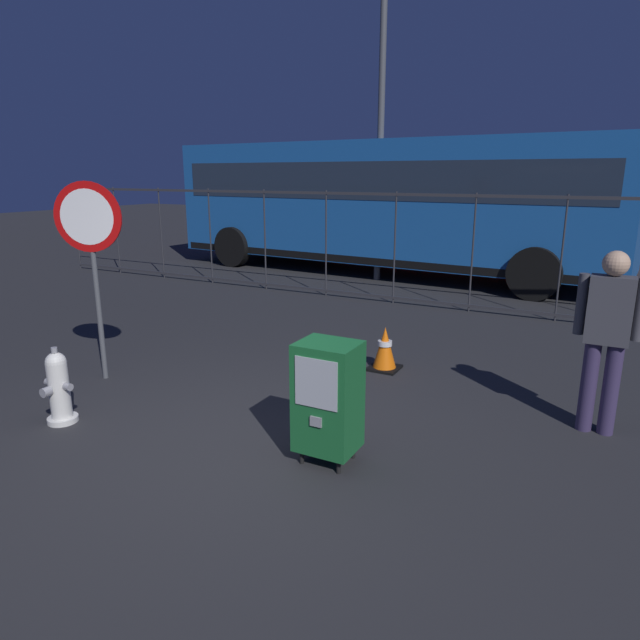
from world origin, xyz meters
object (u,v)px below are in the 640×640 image
Objects in this scene: stop_sign at (91,240)px; bus_far at (421,194)px; pedestrian at (607,333)px; bus_near at (387,200)px; traffic_cone at (385,349)px; street_light_near_left at (383,55)px; newspaper_box_primary at (328,397)px; fire_hydrant at (59,387)px.

bus_far is (-0.27, 12.43, 0.11)m from stop_sign.
bus_near reaches higher than pedestrian.
bus_far is (-3.04, 10.63, 1.45)m from traffic_cone.
street_light_near_left is (0.19, -0.95, 2.92)m from bus_near.
newspaper_box_primary is at bearing -66.99° from bus_near.
street_light_near_left is at bearing 91.07° from fire_hydrant.
bus_far is at bearing 115.41° from pedestrian.
fire_hydrant is 1.72m from stop_sign.
newspaper_box_primary is at bearing -79.94° from traffic_cone.
pedestrian reaches higher than newspaper_box_primary.
bus_far reaches higher than fire_hydrant.
pedestrian is 2.53m from traffic_cone.
street_light_near_left reaches higher than pedestrian.
street_light_near_left is (-2.74, 7.79, 4.06)m from newspaper_box_primary.
fire_hydrant is 0.09× the size of street_light_near_left.
bus_far reaches higher than stop_sign.
fire_hydrant is 3.57m from traffic_cone.
newspaper_box_primary is (2.59, 0.52, 0.22)m from fire_hydrant.
bus_near reaches higher than stop_sign.
newspaper_box_primary is at bearing 11.32° from fire_hydrant.
bus_far is at bearing 93.65° from fire_hydrant.
bus_far is at bearing 104.91° from newspaper_box_primary.
stop_sign is at bearing -93.37° from street_light_near_left.
stop_sign is 3.56m from traffic_cone.
pedestrian is at bearing -63.12° from bus_far.
stop_sign is 4.21× the size of traffic_cone.
bus_far reaches higher than newspaper_box_primary.
street_light_near_left is (0.43, 7.28, 3.03)m from stop_sign.
pedestrian is at bearing -51.18° from bus_near.
fire_hydrant is at bearing -60.33° from stop_sign.
newspaper_box_primary is 0.10× the size of bus_far.
bus_near reaches higher than fire_hydrant.
street_light_near_left reaches higher than stop_sign.
bus_far is (-0.86, 13.46, 1.36)m from fire_hydrant.
street_light_near_left is (-4.67, 6.15, 3.68)m from pedestrian.
bus_far is (-0.52, 4.20, 0.00)m from bus_near.
bus_near is at bearing 88.31° from stop_sign.
pedestrian is at bearing -52.82° from street_light_near_left.
stop_sign is (-0.58, 1.03, 1.25)m from fire_hydrant.
stop_sign is 0.21× the size of bus_near.
newspaper_box_primary is at bearing -9.10° from stop_sign.
street_light_near_left is (-0.16, 8.31, 4.28)m from fire_hydrant.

